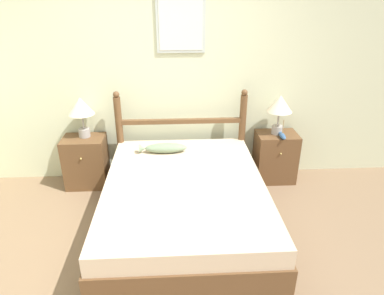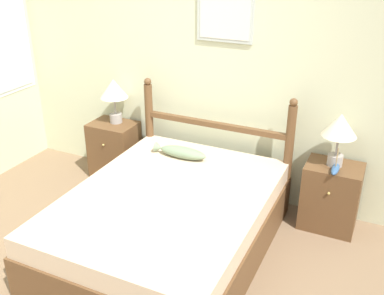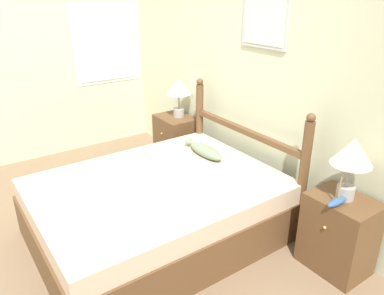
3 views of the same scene
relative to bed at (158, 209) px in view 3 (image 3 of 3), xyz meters
name	(u,v)px [view 3 (image 3 of 3)]	position (x,y,z in m)	size (l,w,h in m)	color
ground_plane	(88,246)	(-0.21, -0.58, -0.26)	(16.00, 16.00, 0.00)	#7A6047
wall_back	(248,71)	(-0.20, 1.15, 1.02)	(6.40, 0.08, 2.55)	beige
wall_left	(10,58)	(-2.34, -0.56, 1.01)	(0.08, 6.40, 2.55)	beige
bed	(158,209)	(0.00, 0.00, 0.00)	(1.52, 2.01, 0.53)	brown
headboard	(244,147)	(0.00, 0.96, 0.35)	(1.52, 0.08, 1.14)	brown
nightstand_left	(176,141)	(-1.14, 0.91, 0.04)	(0.48, 0.38, 0.61)	brown
nightstand_right	(338,234)	(1.14, 0.91, 0.04)	(0.48, 0.38, 0.61)	brown
table_lamp_left	(179,88)	(-1.12, 0.96, 0.69)	(0.29, 0.29, 0.47)	gray
table_lamp_right	(352,155)	(1.13, 0.92, 0.69)	(0.29, 0.29, 0.47)	gray
model_boat	(338,201)	(1.16, 0.80, 0.38)	(0.06, 0.21, 0.22)	#335684
fish_pillow	(204,150)	(-0.20, 0.64, 0.32)	(0.52, 0.14, 0.10)	gray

